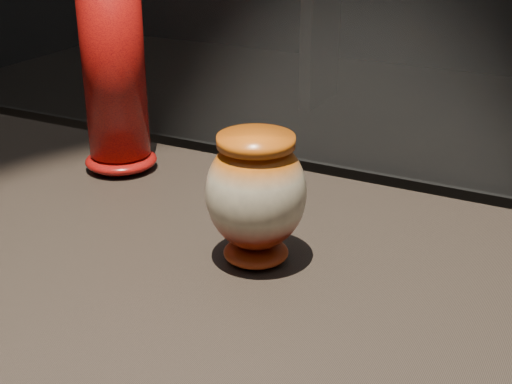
# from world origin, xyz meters

# --- Properties ---
(main_vase) EXTENTS (0.18, 0.18, 0.19)m
(main_vase) POSITION_xyz_m (0.06, 0.06, 1.00)
(main_vase) COLOR maroon
(main_vase) RESTS_ON display_plinth
(tall_vase) EXTENTS (0.15, 0.15, 0.42)m
(tall_vase) POSITION_xyz_m (-0.32, 0.25, 1.10)
(tall_vase) COLOR red
(tall_vase) RESTS_ON display_plinth
(back_shelf) EXTENTS (2.00, 0.60, 0.90)m
(back_shelf) POSITION_xyz_m (-0.48, 3.68, 0.64)
(back_shelf) COLOR black
(back_shelf) RESTS_ON ground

